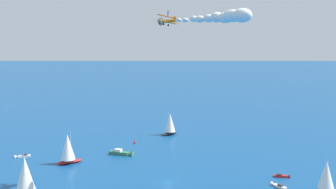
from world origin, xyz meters
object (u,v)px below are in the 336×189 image
at_px(sailboat_outer_ring_c, 25,176).
at_px(sailboat_inshore, 68,149).
at_px(sailboat_offshore, 170,124).
at_px(motorboat_near_centre, 278,186).
at_px(wingwalker_lead, 168,13).
at_px(sailboat_trailing, 326,176).
at_px(motorboat_ahead, 282,176).
at_px(motorboat_mid_cluster, 123,153).
at_px(marker_buoy, 135,142).
at_px(motorboat_outer_ring_d, 22,156).
at_px(biplane_lead, 167,21).

bearing_deg(sailboat_outer_ring_c, sailboat_inshore, 5.16).
bearing_deg(sailboat_inshore, sailboat_offshore, -26.38).
height_order(motorboat_near_centre, wingwalker_lead, wingwalker_lead).
bearing_deg(sailboat_offshore, motorboat_near_centre, -141.62).
bearing_deg(sailboat_trailing, wingwalker_lead, 91.65).
xyz_separation_m(sailboat_inshore, motorboat_ahead, (2.38, -73.46, -5.07)).
bearing_deg(sailboat_offshore, wingwalker_lead, -167.79).
relative_size(motorboat_mid_cluster, marker_buoy, 4.64).
bearing_deg(sailboat_outer_ring_c, motorboat_outer_ring_d, 35.13).
height_order(sailboat_trailing, motorboat_ahead, sailboat_trailing).
bearing_deg(motorboat_mid_cluster, motorboat_near_centre, -110.89).
xyz_separation_m(sailboat_trailing, marker_buoy, (41.04, 70.50, -4.45)).
distance_m(motorboat_near_centre, sailboat_inshore, 72.07).
relative_size(motorboat_ahead, wingwalker_lead, 2.84).
bearing_deg(motorboat_near_centre, sailboat_outer_ring_c, 108.67).
xyz_separation_m(motorboat_near_centre, wingwalker_lead, (-2.83, 32.88, 50.80)).
distance_m(motorboat_outer_ring_d, marker_buoy, 45.69).
xyz_separation_m(biplane_lead, wingwalker_lead, (0.21, -0.14, 2.18)).
xyz_separation_m(sailboat_inshore, marker_buoy, (32.74, -14.16, -5.07)).
bearing_deg(wingwalker_lead, motorboat_ahead, -70.95).
height_order(sailboat_outer_ring_c, marker_buoy, sailboat_outer_ring_c).
distance_m(motorboat_mid_cluster, marker_buoy, 18.02).
xyz_separation_m(sailboat_inshore, biplane_lead, (-9.84, -38.55, 43.57)).
xyz_separation_m(sailboat_inshore, sailboat_outer_ring_c, (-30.06, -2.72, 0.31)).
bearing_deg(sailboat_outer_ring_c, wingwalker_lead, -60.40).
distance_m(sailboat_trailing, marker_buoy, 81.70).
bearing_deg(motorboat_near_centre, biplane_lead, 95.26).
height_order(motorboat_near_centre, sailboat_outer_ring_c, sailboat_outer_ring_c).
height_order(motorboat_ahead, motorboat_outer_ring_d, motorboat_outer_ring_d).
bearing_deg(biplane_lead, sailboat_inshore, 75.68).
relative_size(sailboat_outer_ring_c, wingwalker_lead, 7.09).
relative_size(sailboat_trailing, motorboat_mid_cluster, 1.09).
xyz_separation_m(motorboat_near_centre, motorboat_ahead, (9.17, -1.89, -0.02)).
relative_size(marker_buoy, biplane_lead, 0.31).
bearing_deg(sailboat_inshore, motorboat_mid_cluster, -45.73).
bearing_deg(marker_buoy, sailboat_inshore, 156.62).
xyz_separation_m(motorboat_near_centre, motorboat_outer_ring_d, (9.95, 92.23, 0.03)).
bearing_deg(wingwalker_lead, biplane_lead, 146.13).
height_order(motorboat_mid_cluster, marker_buoy, motorboat_mid_cluster).
relative_size(sailboat_offshore, biplane_lead, 1.70).
bearing_deg(sailboat_outer_ring_c, motorboat_near_centre, -71.33).
relative_size(motorboat_near_centre, marker_buoy, 2.27).
bearing_deg(wingwalker_lead, marker_buoy, 30.07).
xyz_separation_m(sailboat_trailing, biplane_lead, (-1.54, 46.11, 44.19)).
height_order(sailboat_trailing, marker_buoy, sailboat_trailing).
height_order(sailboat_offshore, sailboat_trailing, sailboat_offshore).
relative_size(motorboat_ahead, biplane_lead, 0.74).
height_order(sailboat_trailing, motorboat_mid_cluster, sailboat_trailing).
distance_m(motorboat_near_centre, biplane_lead, 58.85).
xyz_separation_m(sailboat_inshore, sailboat_trailing, (-8.30, -84.66, -0.62)).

